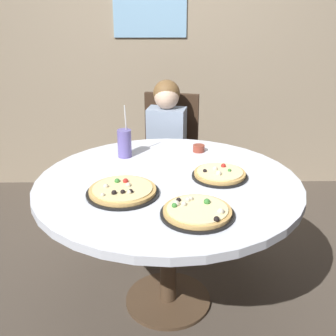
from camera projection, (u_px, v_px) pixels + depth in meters
The scene contains 10 objects.
ground_plane at pixel (168, 301), 2.43m from camera, with size 8.00×8.00×0.00m, color #4C4238.
wall_with_window at pixel (166, 16), 3.44m from camera, with size 5.20×0.14×2.90m.
dining_table at pixel (168, 196), 2.17m from camera, with size 1.34×1.34×0.75m.
chair_wooden at pixel (169, 152), 3.16m from camera, with size 0.48×0.48×0.95m.
diner_child at pixel (165, 167), 3.01m from camera, with size 0.32×0.43×1.08m.
pizza_veggie at pixel (220, 174), 2.18m from camera, with size 0.29×0.29×0.05m.
pizza_cheese at pixel (123, 191), 2.00m from camera, with size 0.34×0.34×0.05m.
pizza_pepperoni at pixel (197, 212), 1.81m from camera, with size 0.32×0.32×0.05m.
soda_cup at pixel (125, 143), 2.43m from camera, with size 0.08×0.08×0.31m.
sauce_bowl at pixel (199, 148), 2.53m from camera, with size 0.07×0.07×0.04m, color brown.
Camera 1 is at (-0.02, -1.95, 1.63)m, focal length 45.52 mm.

